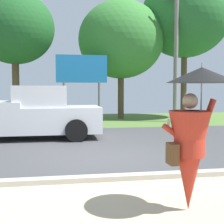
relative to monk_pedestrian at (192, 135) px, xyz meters
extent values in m
cube|color=#424244|center=(-0.75, 5.64, -1.15)|extent=(40.00, 8.00, 0.10)
cube|color=#557635|center=(-0.75, 13.64, -1.15)|extent=(40.00, 8.00, 0.10)
cube|color=#B2AD9E|center=(-0.75, 1.64, -1.05)|extent=(40.00, 0.24, 0.10)
cone|color=#B22D1E|center=(-0.04, 0.00, -0.38)|extent=(0.60, 0.60, 1.45)
cylinder|color=#B22D1E|center=(-0.04, 0.00, 0.02)|extent=(0.44, 0.44, 0.65)
sphere|color=tan|center=(-0.04, 0.00, 0.49)|extent=(0.22, 0.22, 0.22)
cylinder|color=#B22D1E|center=(0.24, 0.00, 0.30)|extent=(0.24, 0.09, 0.45)
cylinder|color=#B22D1E|center=(-0.30, 0.02, 0.05)|extent=(0.29, 0.08, 0.24)
cylinder|color=gray|center=(0.13, 0.00, 0.52)|extent=(0.02, 0.02, 0.75)
cone|color=black|center=(0.13, 0.00, 0.86)|extent=(1.00, 1.00, 0.22)
cylinder|color=gray|center=(0.13, 0.00, 0.98)|extent=(0.02, 0.02, 0.10)
cube|color=#B7B7BC|center=(-0.34, 0.05, 0.15)|extent=(0.02, 0.11, 0.16)
cube|color=brown|center=(-0.31, -0.05, -0.25)|extent=(0.12, 0.24, 0.30)
cube|color=silver|center=(-3.06, 7.17, -0.42)|extent=(5.20, 2.00, 0.90)
cube|color=silver|center=(-2.56, 7.17, 0.33)|extent=(1.80, 1.84, 0.90)
cube|color=#2D3842|center=(-1.71, 7.17, 0.33)|extent=(0.10, 1.70, 0.77)
cylinder|color=black|center=(-1.36, 8.17, -0.72)|extent=(0.76, 0.28, 0.76)
cylinder|color=black|center=(-1.36, 6.17, -0.72)|extent=(0.76, 0.28, 0.76)
cylinder|color=gray|center=(4.29, 11.83, 2.47)|extent=(0.24, 0.24, 7.15)
cylinder|color=slate|center=(-1.70, 11.66, 0.00)|extent=(0.12, 0.12, 2.20)
cylinder|color=slate|center=(0.10, 11.66, 0.00)|extent=(0.12, 0.12, 2.20)
cube|color=#1E72B2|center=(-0.80, 11.66, 1.70)|extent=(2.60, 0.10, 1.40)
cylinder|color=brown|center=(-4.14, 12.32, 0.69)|extent=(0.36, 0.36, 3.59)
ellipsoid|color=#1E5623|center=(-4.14, 12.32, 3.76)|extent=(4.02, 4.02, 3.65)
cylinder|color=brown|center=(5.72, 14.12, 1.13)|extent=(0.36, 0.36, 4.46)
ellipsoid|color=#286B2D|center=(5.72, 14.12, 5.08)|extent=(5.41, 5.41, 4.92)
cylinder|color=brown|center=(1.70, 14.03, 0.44)|extent=(0.36, 0.36, 3.09)
ellipsoid|color=#387F33|center=(1.70, 14.03, 3.59)|extent=(5.04, 5.04, 4.59)
camera|label=1|loc=(-1.85, -4.11, 0.65)|focal=49.26mm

